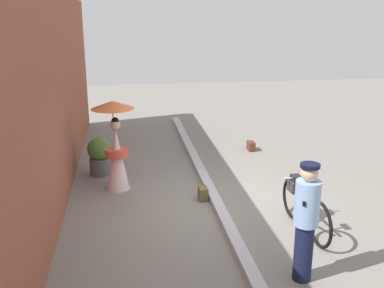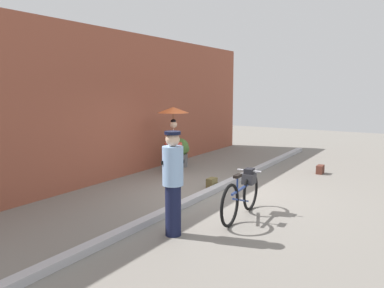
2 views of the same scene
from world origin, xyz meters
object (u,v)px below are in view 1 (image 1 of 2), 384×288
Objects in this scene: bicycle_near_officer at (303,205)px; person_officer at (306,219)px; backpack_spare at (251,146)px; person_with_parasol at (116,144)px; backpack_on_pavement at (203,193)px; potted_plant_by_door at (100,155)px.

bicycle_near_officer is 1.06× the size of person_officer.
backpack_spare is at bearing -4.66° from bicycle_near_officer.
person_with_parasol reaches higher than backpack_spare.
backpack_on_pavement is (-0.83, -1.69, -0.85)m from person_with_parasol.
person_officer is (-1.44, 0.58, 0.47)m from bicycle_near_officer.
backpack_on_pavement is (1.50, 1.47, -0.32)m from bicycle_near_officer.
backpack_on_pavement is (2.94, 0.89, -0.79)m from person_officer.
person_officer is at bearing -145.58° from person_with_parasol.
backpack_spare is at bearing -72.56° from potted_plant_by_door.
backpack_on_pavement reaches higher than backpack_spare.
bicycle_near_officer reaches higher than backpack_on_pavement.
backpack_spare is at bearing -31.36° from backpack_on_pavement.
bicycle_near_officer is at bearing -132.67° from potted_plant_by_door.
bicycle_near_officer is 6.33× the size of backpack_on_pavement.
bicycle_near_officer is 2.08× the size of potted_plant_by_door.
person_with_parasol reaches higher than backpack_on_pavement.
potted_plant_by_door is 3.05× the size of backpack_on_pavement.
backpack_on_pavement is (-1.78, -2.09, -0.34)m from potted_plant_by_door.
backpack_spare is at bearing -58.23° from person_with_parasol.
person_with_parasol is at bearing 53.65° from bicycle_near_officer.
bicycle_near_officer is 4.54m from backpack_spare.
bicycle_near_officer is at bearing 175.34° from backpack_spare.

